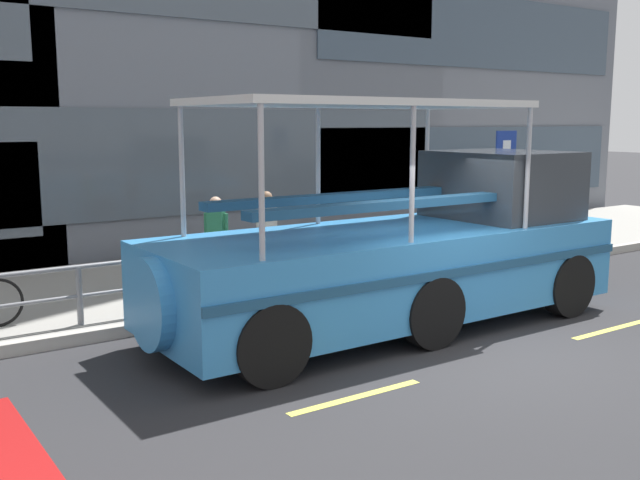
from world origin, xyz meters
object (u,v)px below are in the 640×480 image
(parking_sign, at_px, (504,172))
(pedestrian_mid_right, at_px, (216,232))
(pedestrian_near_bow, at_px, (435,213))
(duck_tour_boat, at_px, (417,251))
(pedestrian_mid_left, at_px, (267,225))

(parking_sign, height_order, pedestrian_mid_right, parking_sign)
(pedestrian_near_bow, relative_size, pedestrian_mid_right, 0.96)
(duck_tour_boat, relative_size, pedestrian_mid_right, 5.76)
(pedestrian_near_bow, bearing_deg, parking_sign, -40.74)
(duck_tour_boat, xyz_separation_m, pedestrian_near_bow, (3.55, 3.36, -0.01))
(pedestrian_mid_left, bearing_deg, parking_sign, -11.15)
(duck_tour_boat, distance_m, pedestrian_mid_left, 3.51)
(pedestrian_near_bow, height_order, pedestrian_mid_left, pedestrian_mid_left)
(duck_tour_boat, height_order, pedestrian_near_bow, duck_tour_boat)
(pedestrian_near_bow, bearing_deg, pedestrian_mid_right, -179.42)
(pedestrian_near_bow, distance_m, pedestrian_mid_right, 5.29)
(parking_sign, bearing_deg, pedestrian_mid_left, 168.85)
(parking_sign, relative_size, duck_tour_boat, 0.29)
(pedestrian_mid_left, bearing_deg, pedestrian_near_bow, -1.35)
(parking_sign, bearing_deg, duck_tour_boat, -152.48)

